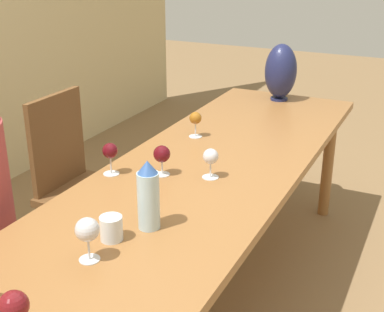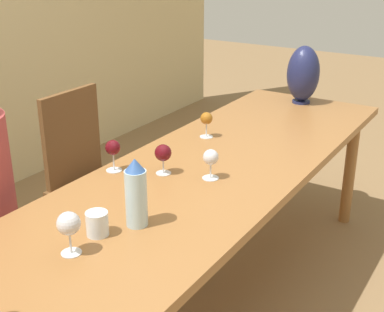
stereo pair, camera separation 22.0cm
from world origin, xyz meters
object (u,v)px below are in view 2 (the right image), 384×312
(wine_glass_5, at_px, (211,158))
(wine_glass_6, at_px, (206,119))
(water_bottle, at_px, (136,193))
(vase, at_px, (303,74))
(chair_far, at_px, (93,176))
(water_tumbler, at_px, (97,224))
(wine_glass_1, at_px, (163,154))
(wine_glass_4, at_px, (69,224))
(wine_glass_3, at_px, (113,149))

(wine_glass_5, relative_size, wine_glass_6, 0.99)
(water_bottle, height_order, vase, vase)
(chair_far, bearing_deg, wine_glass_5, -99.92)
(water_tumbler, bearing_deg, wine_glass_1, 11.17)
(vase, distance_m, wine_glass_4, 2.02)
(water_tumbler, distance_m, wine_glass_5, 0.61)
(chair_far, bearing_deg, wine_glass_6, -61.19)
(wine_glass_3, relative_size, wine_glass_4, 0.96)
(water_bottle, height_order, wine_glass_5, water_bottle)
(chair_far, bearing_deg, wine_glass_1, -108.54)
(wine_glass_3, bearing_deg, wine_glass_5, -69.11)
(wine_glass_1, bearing_deg, wine_glass_3, 113.81)
(water_tumbler, relative_size, wine_glass_4, 0.57)
(wine_glass_1, xyz_separation_m, wine_glass_4, (-0.68, -0.11, 0.01))
(water_bottle, distance_m, wine_glass_6, 0.95)
(water_tumbler, bearing_deg, wine_glass_4, -177.10)
(wine_glass_1, relative_size, wine_glass_3, 0.94)
(vase, xyz_separation_m, chair_far, (-1.14, 0.71, -0.41))
(vase, xyz_separation_m, wine_glass_5, (-1.28, -0.10, -0.09))
(water_bottle, bearing_deg, wine_glass_6, 15.80)
(wine_glass_3, relative_size, wine_glass_6, 1.07)
(water_bottle, distance_m, wine_glass_4, 0.27)
(wine_glass_5, distance_m, wine_glass_6, 0.51)
(water_bottle, xyz_separation_m, chair_far, (0.62, 0.79, -0.36))
(wine_glass_3, height_order, wine_glass_5, wine_glass_3)
(vase, height_order, wine_glass_1, vase)
(wine_glass_6, relative_size, chair_far, 0.14)
(wine_glass_5, relative_size, chair_far, 0.13)
(vase, bearing_deg, wine_glass_5, -175.56)
(water_bottle, distance_m, water_tumbler, 0.16)
(wine_glass_3, bearing_deg, water_tumbler, -145.91)
(water_tumbler, distance_m, wine_glass_4, 0.15)
(vase, distance_m, wine_glass_5, 1.29)
(wine_glass_3, distance_m, wine_glass_6, 0.59)
(wine_glass_3, distance_m, wine_glass_5, 0.42)
(vase, bearing_deg, wine_glass_6, 168.24)
(wine_glass_3, bearing_deg, wine_glass_6, -11.65)
(wine_glass_3, xyz_separation_m, wine_glass_5, (0.15, -0.40, -0.01))
(vase, relative_size, wine_glass_1, 2.66)
(wine_glass_4, relative_size, wine_glass_6, 1.11)
(water_bottle, bearing_deg, vase, 2.63)
(water_bottle, distance_m, wine_glass_1, 0.45)
(water_tumbler, relative_size, wine_glass_3, 0.60)
(wine_glass_3, bearing_deg, chair_far, 54.42)
(wine_glass_3, xyz_separation_m, chair_far, (0.29, 0.41, -0.34))
(vase, bearing_deg, wine_glass_1, 175.86)
(water_tumbler, distance_m, chair_far, 1.07)
(water_bottle, relative_size, water_tumbler, 2.99)
(wine_glass_1, distance_m, chair_far, 0.72)
(wine_glass_6, bearing_deg, chair_far, 118.81)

